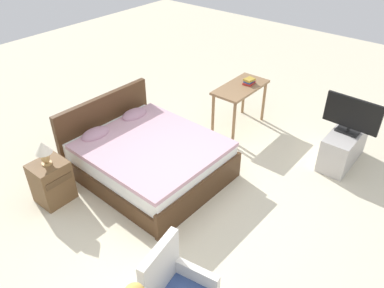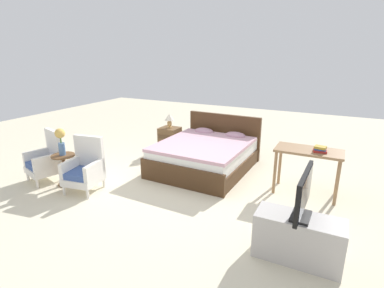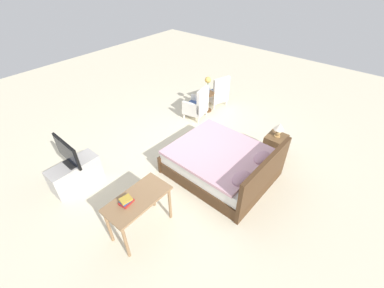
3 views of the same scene
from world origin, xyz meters
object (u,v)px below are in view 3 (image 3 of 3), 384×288
Objects in this scene: bed at (222,164)px; nightstand at (274,147)px; armchair_by_window_left at (217,93)px; tv_stand at (76,174)px; book_stack at (126,201)px; tv_flatscreen at (67,153)px; armchair_by_window_right at (197,106)px; vanity_desk at (138,203)px; table_lamp at (279,128)px; flower_vase at (208,83)px; side_table at (207,100)px.

bed reaches higher than nightstand.
armchair_by_window_left is 4.48m from tv_stand.
tv_flatscreen is at bearing -90.87° from book_stack.
armchair_by_window_right is 0.88× the size of vanity_desk.
tv_stand is 1.20× the size of tv_flatscreen.
table_lamp reaches higher than armchair_by_window_right.
armchair_by_window_left is 0.88× the size of vanity_desk.
armchair_by_window_right reaches higher than nightstand.
vanity_desk is at bearing 94.29° from tv_stand.
armchair_by_window_left is at bearing -179.89° from armchair_by_window_right.
flower_vase reaches higher than table_lamp.
nightstand reaches higher than tv_stand.
bed reaches higher than tv_stand.
nightstand is 4.25m from tv_flatscreen.
armchair_by_window_right is 3.87m from book_stack.
book_stack reaches higher than side_table.
bed is at bearing 51.78° from armchair_by_window_right.
tv_stand is (2.08, -2.08, -0.03)m from bed.
tv_flatscreen is (0.00, -0.00, 0.55)m from tv_stand.
armchair_by_window_left reaches higher than book_stack.
armchair_by_window_right is (-1.44, -1.82, 0.08)m from bed.
table_lamp is at bearing 73.38° from side_table.
vanity_desk is at bearing 21.96° from side_table.
armchair_by_window_right is 3.73m from vanity_desk.
table_lamp reaches higher than vanity_desk.
table_lamp is at bearing 63.58° from armchair_by_window_left.
nightstand is (0.72, 2.42, -0.06)m from side_table.
bed is 6.22× the size of table_lamp.
bed is at bearing -25.83° from table_lamp.
vanity_desk is at bearing -8.32° from bed.
tv_flatscreen reaches higher than vanity_desk.
table_lamp is at bearing 84.22° from armchair_by_window_right.
flower_vase reaches higher than side_table.
table_lamp reaches higher than armchair_by_window_left.
table_lamp is 3.43m from book_stack.
tv_flatscreen reaches higher than tv_stand.
side_table reaches higher than tv_stand.
table_lamp reaches higher than tv_stand.
table_lamp is 3.26m from vanity_desk.
tv_flatscreen is at bearing -1.88° from tv_stand.
vanity_desk is (3.86, 1.56, -0.20)m from flower_vase.
armchair_by_window_right is at bearing -95.78° from nightstand.
nightstand is 2.72× the size of book_stack.
bed is 2.20m from book_stack.
armchair_by_window_left is at bearing 176.78° from tv_stand.
flower_vase is 2.59m from nightstand.
nightstand is at bearing 164.65° from vanity_desk.
vanity_desk is at bearing 19.58° from armchair_by_window_left.
armchair_by_window_left is 0.95m from armchair_by_window_right.
armchair_by_window_left is 2.68m from nightstand.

